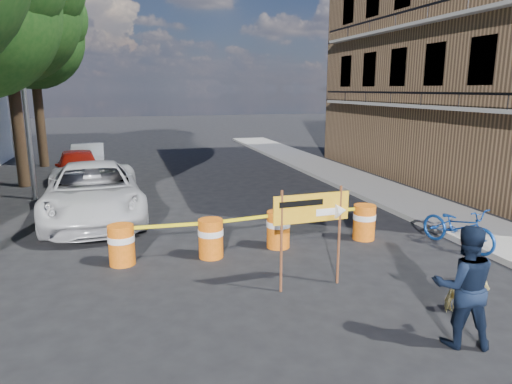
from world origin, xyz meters
TOP-DOWN VIEW (x-y plane):
  - ground at (0.00, 0.00)m, footprint 120.00×120.00m
  - sidewalk_east at (6.20, 6.00)m, footprint 2.40×40.00m
  - apartment_building at (12.00, 8.00)m, footprint 8.00×16.00m
  - tree_mid_b at (-6.73, 12.00)m, footprint 5.67×5.40m
  - tree_far at (-6.74, 17.00)m, footprint 5.04×4.80m
  - streetlamp at (-5.93, 9.50)m, footprint 1.25×0.18m
  - barrel_far_left at (-3.07, 2.30)m, footprint 0.58×0.58m
  - barrel_mid_left at (-1.10, 2.20)m, footprint 0.58×0.58m
  - barrel_mid_right at (0.60, 2.42)m, footprint 0.58×0.58m
  - barrel_far_right at (2.92, 2.39)m, footprint 0.58×0.58m
  - detour_sign at (0.66, 0.05)m, footprint 1.55×0.30m
  - pedestrian at (1.84, -2.45)m, footprint 1.11×1.00m
  - bicycle at (4.80, 1.20)m, footprint 0.94×1.18m
  - dog at (2.63, -1.64)m, footprint 0.72×0.35m
  - suv_white at (-3.85, 6.31)m, footprint 3.04×6.06m
  - sedan_red at (-4.71, 11.71)m, footprint 2.15×4.39m
  - sedan_silver at (-4.52, 14.40)m, footprint 1.55×4.08m

SIDE VIEW (x-z plane):
  - ground at x=0.00m, z-range 0.00..0.00m
  - sidewalk_east at x=6.20m, z-range 0.00..0.15m
  - dog at x=2.63m, z-range 0.00..0.60m
  - barrel_far_left at x=-3.07m, z-range 0.02..0.92m
  - barrel_mid_left at x=-1.10m, z-range 0.02..0.92m
  - barrel_mid_right at x=0.60m, z-range 0.02..0.92m
  - barrel_far_right at x=2.92m, z-range 0.02..0.92m
  - sedan_silver at x=-4.52m, z-range 0.00..1.33m
  - sedan_red at x=-4.71m, z-range 0.00..1.44m
  - suv_white at x=-3.85m, z-range 0.00..1.65m
  - pedestrian at x=1.84m, z-range 0.00..1.87m
  - bicycle at x=4.80m, z-range 0.00..1.98m
  - detour_sign at x=0.66m, z-range 0.47..2.46m
  - streetlamp at x=-5.93m, z-range 0.38..8.38m
  - apartment_building at x=12.00m, z-range 0.00..12.00m
  - tree_far at x=-6.74m, z-range 1.80..10.64m
  - tree_mid_b at x=-6.73m, z-range 1.90..11.53m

